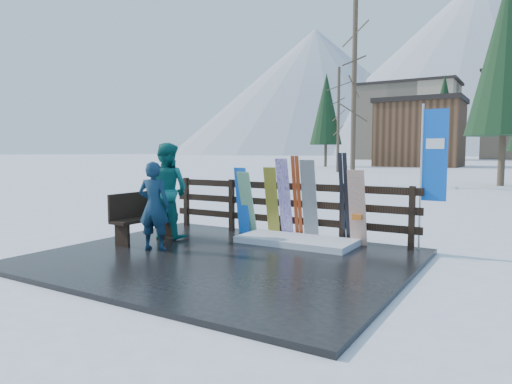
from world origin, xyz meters
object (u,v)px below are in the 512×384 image
Objects in this scene: bench at (143,215)px; person_back at (167,191)px; snowboard_1 at (247,203)px; snowboard_0 at (242,201)px; snowboard_3 at (284,199)px; rental_flag at (432,161)px; snowboard_4 at (309,201)px; person_front at (154,206)px; snowboard_2 at (272,202)px; snowboard_5 at (357,208)px.

person_back reaches higher than bench.
bench is 1.08× the size of snowboard_1.
snowboard_0 is 1.02m from snowboard_3.
snowboard_3 is 2.88m from rental_flag.
rental_flag is at bearing 20.98° from bench.
person_front is (-2.05, -2.17, -0.01)m from snowboard_4.
snowboard_4 is at bearing 0.00° from snowboard_3.
snowboard_1 is at bearing -123.95° from person_front.
snowboard_2 is 2.16m from person_back.
snowboard_0 is at bearing -120.91° from person_front.
bench is 0.70m from person_back.
snowboard_2 is 1.81m from snowboard_5.
person_back reaches higher than snowboard_5.
snowboard_3 is 0.85× the size of person_back.
snowboard_1 is at bearing 180.00° from snowboard_3.
person_front is at bearing -133.46° from snowboard_4.
bench is 1.03× the size of snowboard_5.
bench is at bearing -156.41° from snowboard_5.
snowboard_4 is (1.45, -0.00, 0.13)m from snowboard_1.
person_back is (0.20, 0.50, 0.46)m from bench.
snowboard_4 is at bearing 30.34° from bench.
snowboard_5 is at bearing 0.00° from snowboard_3.
snowboard_3 is at bearing -143.09° from person_front.
person_front is at bearing -32.35° from bench.
person_front is 0.82× the size of person_back.
bench is at bearing -129.98° from snowboard_1.
snowboard_2 is (2.00, 1.66, 0.21)m from bench.
person_front is at bearing -102.55° from snowboard_0.
snowboard_0 reaches higher than snowboard_1.
snowboard_5 is (2.54, 0.00, 0.00)m from snowboard_0.
snowboard_0 is 1.04× the size of snowboard_1.
snowboard_0 is (1.27, 1.66, 0.20)m from bench.
snowboard_4 is (0.55, 0.00, -0.01)m from snowboard_3.
snowboard_5 reaches higher than bench.
snowboard_1 is 0.53× the size of rental_flag.
snowboard_3 is 2.64m from person_front.
snowboard_3 reaches higher than snowboard_4.
snowboard_1 is 2.42m from snowboard_5.
bench is 0.90× the size of snowboard_3.
snowboard_0 is 0.88× the size of snowboard_4.
snowboard_4 is (0.84, 0.00, 0.08)m from snowboard_2.
person_back is (-1.81, -1.17, 0.25)m from snowboard_2.
snowboard_0 is at bearing 180.00° from snowboard_2.
snowboard_0 is at bearing 180.00° from snowboard_5.
snowboard_0 is 2.22m from person_front.
snowboard_2 is 2.48m from person_front.
rental_flag is at bearing 4.09° from snowboard_0.
rental_flag reaches higher than snowboard_4.
person_back is at bearing -163.50° from rental_flag.
snowboard_0 is at bearing -180.00° from snowboard_1.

